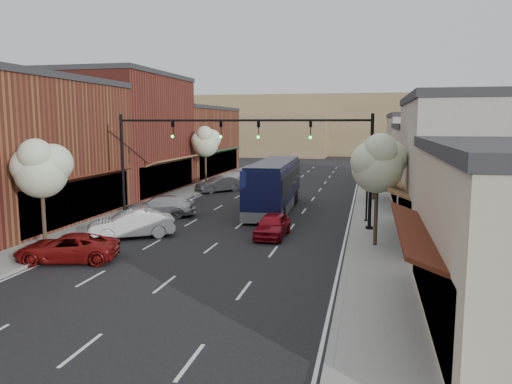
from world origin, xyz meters
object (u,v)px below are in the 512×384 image
Objects in this scene: tree_right_far at (375,153)px; parked_car_b at (131,224)px; red_hatchback at (272,225)px; tree_left_near at (41,167)px; parked_car_c at (160,206)px; signal_mast_left at (156,151)px; parked_car_a at (67,248)px; parked_car_e at (219,184)px; tree_right_near at (379,163)px; lamp_post_near at (367,177)px; coach_bus at (274,185)px; lamp_post_far at (368,158)px; signal_mast_right at (331,154)px; tree_left_far at (206,141)px.

tree_right_far is 21.65m from parked_car_b.
red_hatchback is (-5.71, -14.73, -3.31)m from tree_right_far.
tree_left_near is 1.15× the size of parked_car_c.
parked_car_a is at bearing -90.86° from signal_mast_left.
parked_car_a is at bearing -138.56° from red_hatchback.
parked_car_a is 24.27m from parked_car_e.
tree_left_near is at bearing -129.69° from tree_right_far.
red_hatchback is at bearing 167.51° from tree_right_near.
lamp_post_near is at bearing 94.77° from tree_right_near.
coach_bus is at bearing 154.36° from lamp_post_near.
tree_right_near is 24.11m from lamp_post_far.
tree_right_near is (2.73, -4.05, -0.17)m from signal_mast_right.
tree_left_far is 5.78m from parked_car_e.
signal_mast_right is 1.34× the size of tree_left_far.
tree_left_far is 15.65m from coach_bus.
red_hatchback is at bearing -134.33° from lamp_post_near.
parked_car_c is at bearing -52.09° from parked_car_e.
signal_mast_left is 1.85× the size of lamp_post_near.
tree_left_far reaches higher than parked_car_c.
parked_car_c is at bearing -82.79° from tree_left_far.
parked_car_b is at bearing -177.29° from tree_right_near.
tree_left_near is 1.42× the size of red_hatchback.
tree_left_far is at bearing 156.50° from parked_car_b.
tree_left_far reaches higher than lamp_post_far.
coach_bus is (-6.68, -14.29, -1.10)m from lamp_post_far.
signal_mast_left is 1.34× the size of tree_left_far.
tree_left_far is 1.53× the size of red_hatchback.
tree_right_near is 1.20× the size of parked_car_c.
red_hatchback is at bearing -136.98° from signal_mast_right.
signal_mast_right is 7.76m from coach_bus.
tree_left_far is 1.29× the size of parked_car_b.
tree_right_far reaches higher than lamp_post_near.
parked_car_a is (2.48, -27.82, -3.95)m from tree_left_far.
tree_right_far is 1.23× the size of parked_car_e.
tree_left_near is at bearing -166.45° from tree_right_near.
parked_car_e reaches higher than red_hatchback.
signal_mast_right is 1.85× the size of lamp_post_near.
signal_mast_right is 12.34m from parked_car_b.
tree_left_near is at bearing -119.78° from lamp_post_far.
signal_mast_left reaches higher than coach_bus.
signal_mast_right is 16.05m from tree_left_near.
red_hatchback is 0.91× the size of parked_car_e.
tree_left_far reaches higher than parked_car_e.
tree_right_far reaches higher than parked_car_e.
lamp_post_near reaches higher than coach_bus.
parked_car_e is at bearing -157.67° from lamp_post_far.
tree_left_far is 16.26m from lamp_post_far.
signal_mast_right is 1.73× the size of parked_car_b.
parked_car_b is at bearing 47.10° from tree_left_near.
tree_left_near is (-16.60, -4.00, -0.23)m from tree_right_near.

